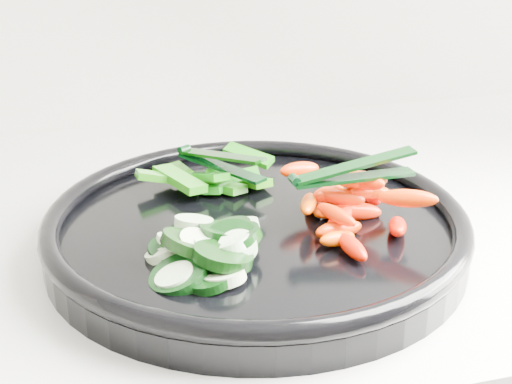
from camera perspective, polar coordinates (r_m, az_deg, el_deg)
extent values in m
cube|color=silver|center=(0.78, 10.38, -0.90)|extent=(2.02, 0.62, 0.03)
cylinder|color=black|center=(0.64, 0.00, -3.50)|extent=(0.47, 0.47, 0.02)
torus|color=black|center=(0.63, 0.00, -2.00)|extent=(0.47, 0.47, 0.02)
cylinder|color=black|center=(0.55, -6.17, -6.66)|extent=(0.06, 0.06, 0.03)
cylinder|color=beige|center=(0.54, -6.49, -6.79)|extent=(0.04, 0.04, 0.02)
cylinder|color=black|center=(0.59, -5.81, -4.31)|extent=(0.05, 0.06, 0.03)
cylinder|color=beige|center=(0.59, -6.67, -4.10)|extent=(0.04, 0.04, 0.02)
cylinder|color=black|center=(0.59, -5.27, -4.18)|extent=(0.06, 0.06, 0.03)
cylinder|color=beige|center=(0.58, -5.94, -4.78)|extent=(0.04, 0.04, 0.02)
cylinder|color=black|center=(0.54, -3.69, -7.00)|extent=(0.05, 0.05, 0.02)
cylinder|color=beige|center=(0.54, -2.59, -6.73)|extent=(0.04, 0.04, 0.02)
cylinder|color=black|center=(0.60, -3.15, -3.76)|extent=(0.06, 0.06, 0.02)
cylinder|color=#E1F7C6|center=(0.60, -4.38, -3.61)|extent=(0.04, 0.04, 0.02)
cylinder|color=black|center=(0.59, -5.51, -4.31)|extent=(0.06, 0.06, 0.02)
cylinder|color=beige|center=(0.58, -6.38, -4.47)|extent=(0.04, 0.04, 0.01)
cylinder|color=black|center=(0.58, -6.77, -4.71)|extent=(0.05, 0.05, 0.01)
cylinder|color=#DFF6C5|center=(0.58, -5.69, -4.71)|extent=(0.04, 0.04, 0.02)
cylinder|color=black|center=(0.59, -6.43, -4.36)|extent=(0.05, 0.05, 0.02)
cylinder|color=beige|center=(0.58, -7.51, -4.86)|extent=(0.04, 0.04, 0.02)
cylinder|color=black|center=(0.57, -1.73, -3.85)|extent=(0.06, 0.06, 0.03)
cylinder|color=beige|center=(0.56, -2.01, -4.22)|extent=(0.04, 0.05, 0.02)
cylinder|color=black|center=(0.59, -2.63, -3.22)|extent=(0.06, 0.06, 0.02)
cylinder|color=beige|center=(0.60, -5.00, -2.48)|extent=(0.05, 0.05, 0.02)
cylinder|color=black|center=(0.57, -5.37, -4.15)|extent=(0.05, 0.05, 0.03)
cylinder|color=beige|center=(0.57, -4.61, -4.23)|extent=(0.05, 0.05, 0.03)
cylinder|color=black|center=(0.57, -2.10, -4.14)|extent=(0.05, 0.05, 0.03)
cylinder|color=beige|center=(0.56, -1.46, -4.41)|extent=(0.04, 0.03, 0.02)
cylinder|color=black|center=(0.59, -2.31, -3.18)|extent=(0.05, 0.05, 0.02)
cylinder|color=beige|center=(0.59, -1.26, -2.85)|extent=(0.05, 0.05, 0.02)
cylinder|color=black|center=(0.55, -2.67, -5.16)|extent=(0.06, 0.06, 0.02)
cylinder|color=#E3F9C7|center=(0.56, -3.59, -4.37)|extent=(0.04, 0.04, 0.01)
ellipsoid|color=#FF1000|center=(0.62, 6.60, -2.45)|extent=(0.05, 0.05, 0.03)
ellipsoid|color=#EB4700|center=(0.61, 6.65, -2.98)|extent=(0.05, 0.03, 0.02)
ellipsoid|color=#EE1100|center=(0.58, 7.68, -4.37)|extent=(0.02, 0.05, 0.02)
ellipsoid|color=#E91000|center=(0.65, 4.61, -1.00)|extent=(0.02, 0.04, 0.02)
ellipsoid|color=red|center=(0.62, 11.25, -2.72)|extent=(0.03, 0.05, 0.03)
ellipsoid|color=#EC3F00|center=(0.64, 5.92, -1.36)|extent=(0.05, 0.04, 0.02)
ellipsoid|color=#FF4D00|center=(0.59, 6.53, -3.72)|extent=(0.04, 0.02, 0.02)
ellipsoid|color=red|center=(0.64, 8.00, -1.51)|extent=(0.05, 0.02, 0.03)
ellipsoid|color=#FD1200|center=(0.68, 9.19, -0.32)|extent=(0.02, 0.04, 0.02)
ellipsoid|color=#E95800|center=(0.69, 6.31, 0.20)|extent=(0.04, 0.05, 0.02)
ellipsoid|color=#DF5900|center=(0.62, 4.21, -0.95)|extent=(0.03, 0.05, 0.02)
ellipsoid|color=#F84D00|center=(0.65, 8.99, 0.08)|extent=(0.05, 0.03, 0.03)
ellipsoid|color=#E03100|center=(0.64, 5.78, -0.15)|extent=(0.04, 0.03, 0.02)
ellipsoid|color=red|center=(0.60, 6.44, -1.82)|extent=(0.03, 0.04, 0.02)
ellipsoid|color=#E24A00|center=(0.63, 6.78, -0.37)|extent=(0.05, 0.02, 0.02)
ellipsoid|color=#FC3A00|center=(0.65, 8.95, 0.05)|extent=(0.05, 0.02, 0.02)
ellipsoid|color=#DC3A00|center=(0.64, 8.55, 0.94)|extent=(0.04, 0.05, 0.03)
ellipsoid|color=red|center=(0.65, 3.52, 1.80)|extent=(0.05, 0.03, 0.02)
ellipsoid|color=#F45900|center=(0.64, 8.36, 0.96)|extent=(0.05, 0.04, 0.02)
ellipsoid|color=#FF3A00|center=(0.61, 12.02, -0.50)|extent=(0.05, 0.04, 0.02)
cube|color=#0A6A0A|center=(0.70, -2.79, 0.55)|extent=(0.05, 0.05, 0.02)
cube|color=#106E0A|center=(0.72, -1.95, 1.03)|extent=(0.05, 0.02, 0.02)
cube|color=#146A0A|center=(0.71, -0.67, 0.90)|extent=(0.04, 0.06, 0.02)
cube|color=#0D6B0A|center=(0.70, -2.76, 0.47)|extent=(0.05, 0.05, 0.02)
cube|color=#0B7411|center=(0.71, -2.48, 0.84)|extent=(0.07, 0.03, 0.02)
cube|color=#136A0A|center=(0.73, -5.94, 1.47)|extent=(0.03, 0.05, 0.01)
cube|color=#0A690F|center=(0.72, -5.16, 0.97)|extent=(0.03, 0.06, 0.02)
cube|color=#1A6809|center=(0.70, -3.95, 1.23)|extent=(0.04, 0.06, 0.02)
cube|color=#216B0A|center=(0.70, -7.57, 1.18)|extent=(0.05, 0.02, 0.02)
cube|color=#15720A|center=(0.69, -6.15, 1.03)|extent=(0.05, 0.07, 0.01)
cube|color=#236D0A|center=(0.75, -0.59, 2.95)|extent=(0.05, 0.05, 0.02)
cylinder|color=black|center=(0.60, 3.10, 0.98)|extent=(0.01, 0.01, 0.01)
cube|color=black|center=(0.62, 7.89, 1.14)|extent=(0.11, 0.02, 0.00)
cube|color=black|center=(0.62, 7.95, 2.12)|extent=(0.11, 0.02, 0.02)
cylinder|color=black|center=(0.74, -5.78, 3.42)|extent=(0.01, 0.01, 0.01)
cube|color=black|center=(0.71, -2.82, 2.04)|extent=(0.07, 0.10, 0.00)
cube|color=black|center=(0.70, -2.84, 2.91)|extent=(0.07, 0.10, 0.02)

